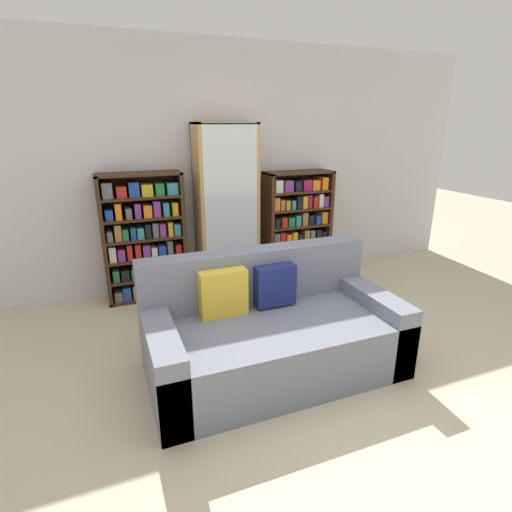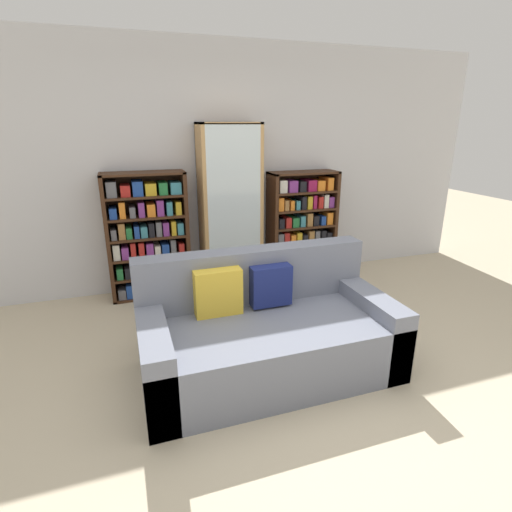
% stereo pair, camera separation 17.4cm
% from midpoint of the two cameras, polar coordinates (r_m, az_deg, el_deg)
% --- Properties ---
extents(ground_plane, '(16.00, 16.00, 0.00)m').
position_cam_midpoint_polar(ground_plane, '(2.98, 9.05, -19.97)').
color(ground_plane, beige).
extents(wall_back, '(6.50, 0.06, 2.70)m').
position_cam_midpoint_polar(wall_back, '(4.69, -6.07, 12.35)').
color(wall_back, silver).
rests_on(wall_back, ground).
extents(couch, '(1.90, 0.96, 0.89)m').
position_cam_midpoint_polar(couch, '(3.13, 0.60, -10.97)').
color(couch, slate).
rests_on(couch, ground).
extents(bookshelf_left, '(0.86, 0.32, 1.36)m').
position_cam_midpoint_polar(bookshelf_left, '(4.46, -16.75, 2.33)').
color(bookshelf_left, '#3D2314').
rests_on(bookshelf_left, ground).
extents(display_cabinet, '(0.67, 0.36, 1.85)m').
position_cam_midpoint_polar(display_cabinet, '(4.54, -5.35, 6.67)').
color(display_cabinet, tan).
rests_on(display_cabinet, ground).
extents(bookshelf_right, '(0.83, 0.32, 1.30)m').
position_cam_midpoint_polar(bookshelf_right, '(4.95, 4.83, 4.30)').
color(bookshelf_right, '#3D2314').
rests_on(bookshelf_right, ground).
extents(wine_bottle, '(0.08, 0.08, 0.40)m').
position_cam_midpoint_polar(wine_bottle, '(4.40, 2.69, -3.96)').
color(wine_bottle, black).
rests_on(wine_bottle, ground).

